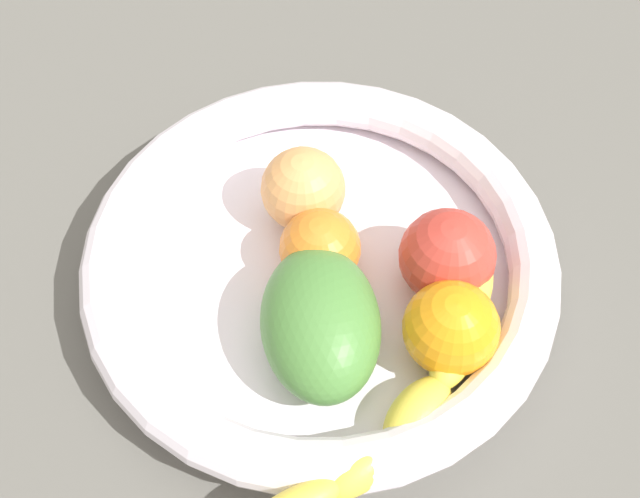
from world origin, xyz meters
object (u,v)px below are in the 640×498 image
object	(u,v)px
fruit_bowl	(320,263)
mango_green	(320,323)
orange_mid_left	(318,249)
orange_front	(451,328)
banana_draped_left	(409,404)
peach_blush	(303,189)
tomato_red	(447,256)

from	to	relation	value
fruit_bowl	mango_green	xyz separation A→B (cm)	(0.58, 6.30, 2.26)
orange_mid_left	orange_front	bearing A→B (deg)	137.74
orange_front	orange_mid_left	xyz separation A→B (cm)	(8.38, -7.61, -0.32)
banana_draped_left	mango_green	size ratio (longest dim) A/B	1.65
fruit_bowl	orange_mid_left	bearing A→B (deg)	-15.02
mango_green	peach_blush	distance (cm)	11.77
banana_draped_left	tomato_red	distance (cm)	11.36
banana_draped_left	orange_front	bearing A→B (deg)	-127.29
tomato_red	orange_mid_left	bearing A→B (deg)	-11.66
orange_front	orange_mid_left	size ratio (longest dim) A/B	1.10
fruit_bowl	banana_draped_left	bearing A→B (deg)	110.89
orange_front	banana_draped_left	bearing A→B (deg)	52.71
orange_front	mango_green	bearing A→B (deg)	-8.26
orange_mid_left	peach_blush	world-z (taller)	peach_blush
orange_mid_left	banana_draped_left	bearing A→B (deg)	111.34
banana_draped_left	peach_blush	distance (cm)	18.59
orange_front	orange_mid_left	world-z (taller)	orange_front
fruit_bowl	banana_draped_left	xyz separation A→B (cm)	(-4.68, 12.27, 1.15)
orange_front	peach_blush	xyz separation A→B (cm)	(9.03, -13.05, -0.04)
peach_blush	orange_mid_left	bearing A→B (deg)	96.90
orange_mid_left	tomato_red	xyz separation A→B (cm)	(-9.18, 1.90, 0.50)
peach_blush	tomato_red	world-z (taller)	tomato_red
orange_front	peach_blush	world-z (taller)	same
fruit_bowl	orange_front	world-z (taller)	orange_front
peach_blush	tomato_red	size ratio (longest dim) A/B	0.94
orange_mid_left	mango_green	size ratio (longest dim) A/B	0.51
peach_blush	orange_front	bearing A→B (deg)	124.69
fruit_bowl	orange_mid_left	distance (cm)	1.91
orange_front	tomato_red	world-z (taller)	tomato_red
mango_green	tomato_red	bearing A→B (deg)	-155.30
banana_draped_left	tomato_red	world-z (taller)	tomato_red
peach_blush	fruit_bowl	bearing A→B (deg)	98.12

